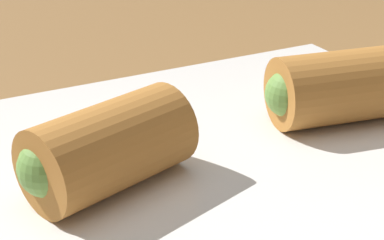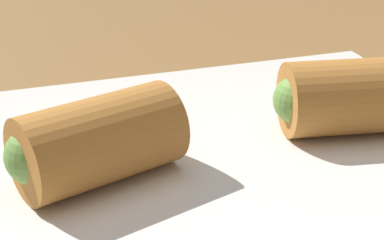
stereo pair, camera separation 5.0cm
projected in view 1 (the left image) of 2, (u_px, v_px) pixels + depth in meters
The scene contains 4 objects.
table_surface at pixel (178, 217), 33.47cm from camera, with size 180.00×140.00×2.00cm.
serving_plate at pixel (192, 160), 35.44cm from camera, with size 34.11×23.54×1.50cm.
roll_front_left at pixel (102, 150), 30.33cm from camera, with size 8.99×6.53×4.29cm.
roll_front_right at pixel (334, 88), 37.43cm from camera, with size 8.94×5.60×4.29cm.
Camera 1 is at (-12.41, -25.34, 19.72)cm, focal length 60.00 mm.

